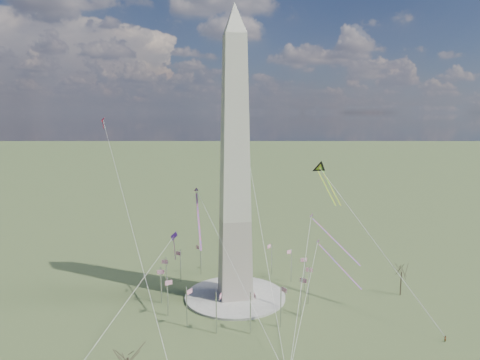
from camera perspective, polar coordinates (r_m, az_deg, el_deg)
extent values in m
plane|color=#3F542A|center=(159.11, -0.65, -15.34)|extent=(2000.00, 2000.00, 0.00)
cylinder|color=#B0ACA1|center=(158.94, -0.65, -15.21)|extent=(36.00, 36.00, 0.80)
pyramid|color=beige|center=(148.16, -0.72, 20.77)|extent=(9.90, 9.90, 10.00)
cylinder|color=silver|center=(162.77, 8.61, -12.39)|extent=(0.36, 0.36, 13.00)
cube|color=#B3173B|center=(162.08, 8.50, -10.48)|extent=(2.40, 0.08, 1.50)
cylinder|color=silver|center=(170.99, 6.85, -11.29)|extent=(0.36, 0.36, 13.00)
cube|color=#B3173B|center=(170.17, 6.60, -9.49)|extent=(2.25, 0.99, 1.50)
cylinder|color=silver|center=(177.09, 4.25, -10.52)|extent=(0.36, 0.36, 13.00)
cube|color=#B3173B|center=(176.02, 3.90, -8.82)|extent=(1.75, 1.75, 1.50)
cylinder|color=silver|center=(180.40, 1.15, -10.13)|extent=(0.36, 0.36, 13.00)
cube|color=#B3173B|center=(178.97, 0.74, -8.50)|extent=(0.99, 2.25, 1.50)
cylinder|color=silver|center=(180.58, -2.12, -10.11)|extent=(0.36, 0.36, 13.00)
cube|color=#B3173B|center=(178.74, -2.55, -8.53)|extent=(0.08, 2.40, 1.50)
cylinder|color=silver|center=(177.60, -5.25, -10.48)|extent=(0.36, 0.36, 13.00)
cube|color=#B3173B|center=(175.34, -5.66, -8.91)|extent=(0.99, 2.25, 1.50)
cylinder|color=silver|center=(171.77, -7.92, -11.21)|extent=(0.36, 0.36, 13.00)
cube|color=#B3173B|center=(169.12, -8.26, -9.64)|extent=(1.75, 1.75, 1.50)
cylinder|color=silver|center=(163.74, -9.79, -12.29)|extent=(0.36, 0.36, 13.00)
cube|color=#B3173B|center=(160.78, -10.01, -10.69)|extent=(2.25, 0.99, 1.50)
cylinder|color=silver|center=(154.50, -10.47, -13.64)|extent=(0.36, 0.36, 13.00)
cube|color=#B3173B|center=(151.34, -10.53, -11.97)|extent=(2.40, 0.08, 1.50)
cylinder|color=silver|center=(145.36, -9.64, -15.11)|extent=(0.36, 0.36, 13.00)
cube|color=#B3173B|center=(142.18, -9.48, -13.35)|extent=(2.25, 0.99, 1.50)
cylinder|color=silver|center=(137.85, -7.12, -16.44)|extent=(0.36, 0.36, 13.00)
cube|color=#B3173B|center=(134.88, -6.74, -14.56)|extent=(1.75, 1.75, 1.50)
cylinder|color=silver|center=(133.49, -3.18, -17.27)|extent=(0.36, 0.36, 13.00)
cube|color=#B3173B|center=(130.93, -2.63, -15.25)|extent=(0.99, 2.25, 1.50)
cylinder|color=silver|center=(133.25, 1.39, -17.31)|extent=(0.36, 0.36, 13.00)
cube|color=#B3173B|center=(131.25, 1.97, -15.19)|extent=(0.08, 2.40, 1.50)
cylinder|color=silver|center=(137.20, 5.45, -16.54)|extent=(0.36, 0.36, 13.00)
cube|color=#B3173B|center=(135.76, 5.93, -14.38)|extent=(0.99, 2.25, 1.50)
cylinder|color=silver|center=(144.43, 8.14, -15.24)|extent=(0.36, 0.36, 13.00)
cube|color=#B3173B|center=(143.43, 8.42, -13.12)|extent=(1.75, 1.75, 1.50)
cylinder|color=silver|center=(153.47, 9.15, -13.76)|extent=(0.36, 0.36, 13.00)
cube|color=#B3173B|center=(152.73, 9.22, -11.74)|extent=(2.25, 0.99, 1.50)
cylinder|color=#47372B|center=(169.31, 20.65, -12.81)|extent=(0.39, 0.39, 8.67)
imported|color=gray|center=(144.32, 25.68, -18.53)|extent=(0.78, 0.60, 1.94)
cube|color=#E2A20B|center=(160.52, 12.08, -0.98)|extent=(1.63, 14.99, 10.52)
cube|color=#E2A20B|center=(159.66, 11.47, -1.01)|extent=(1.63, 14.99, 10.52)
cube|color=#451974|center=(149.97, -8.78, -7.38)|extent=(2.24, 2.82, 2.69)
cube|color=#F74527|center=(151.27, -8.74, -8.99)|extent=(0.83, 3.42, 9.30)
cube|color=#F74527|center=(139.41, 12.63, -7.97)|extent=(10.40, 15.63, 11.42)
cube|color=#F74527|center=(142.44, -5.54, -5.33)|extent=(1.29, 22.17, 13.88)
cube|color=#F74527|center=(157.29, 13.13, -11.10)|extent=(9.96, 16.25, 11.61)
cube|color=red|center=(173.53, -17.83, 7.69)|extent=(1.26, 1.69, 1.57)
cube|color=red|center=(173.56, -17.80, 7.13)|extent=(0.53, 1.37, 3.60)
cube|color=white|center=(187.58, -0.37, 11.53)|extent=(1.48, 1.32, 1.48)
cube|color=white|center=(187.52, -0.37, 11.04)|extent=(0.25, 1.27, 3.37)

